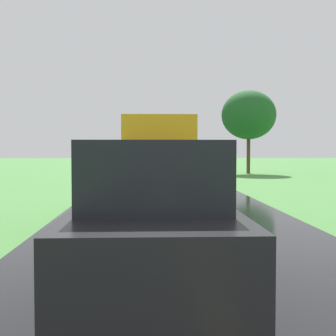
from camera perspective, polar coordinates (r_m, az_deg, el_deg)
The scene contains 3 objects.
banana_truck_near at distance 12.48m, azimuth -1.04°, elevation 0.31°, with size 2.38×5.82×2.80m.
roadside_tree_near_left at distance 36.75m, azimuth 9.98°, elevation 6.49°, with size 4.25×4.25×6.51m.
following_car at distance 5.26m, azimuth -1.86°, elevation -6.88°, with size 1.74×4.10×1.92m.
Camera 1 is at (-0.74, 0.16, 1.91)m, focal length 49.14 mm.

